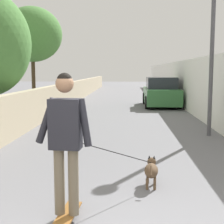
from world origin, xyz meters
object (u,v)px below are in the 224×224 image
(dog, at_px, (151,170))
(person_skateboarder, at_px, (65,133))
(tree_left_near, at_px, (32,35))
(lamp_post, at_px, (213,21))
(skateboard, at_px, (67,215))
(car_near, at_px, (161,93))

(dog, bearing_deg, person_skateboarder, 138.38)
(tree_left_near, relative_size, lamp_post, 1.02)
(skateboard, bearing_deg, tree_left_near, 17.97)
(lamp_post, distance_m, car_near, 8.26)
(skateboard, bearing_deg, lamp_post, -29.37)
(tree_left_near, height_order, skateboard, tree_left_near)
(dog, bearing_deg, tree_left_near, 25.26)
(dog, relative_size, car_near, 0.42)
(tree_left_near, bearing_deg, dog, -154.74)
(tree_left_near, height_order, person_skateboarder, tree_left_near)
(skateboard, xyz_separation_m, dog, (1.29, -1.14, 0.21))
(skateboard, relative_size, car_near, 0.21)
(tree_left_near, distance_m, dog, 12.16)
(lamp_post, xyz_separation_m, person_skateboarder, (-5.55, 3.12, -2.13))
(person_skateboarder, bearing_deg, car_near, -10.67)
(lamp_post, xyz_separation_m, dog, (-4.26, 1.98, -2.98))
(tree_left_near, bearing_deg, person_skateboarder, -162.03)
(person_skateboarder, bearing_deg, dog, -41.62)
(tree_left_near, relative_size, skateboard, 6.04)
(lamp_post, xyz_separation_m, car_near, (7.83, 0.60, -2.54))
(skateboard, distance_m, car_near, 13.63)
(skateboard, height_order, dog, dog)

